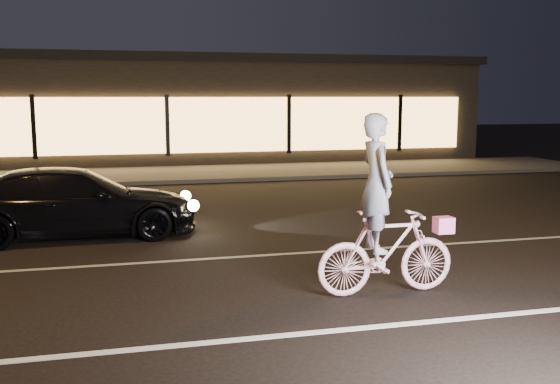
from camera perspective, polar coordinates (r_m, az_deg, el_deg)
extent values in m
plane|color=black|center=(8.44, -3.19, -9.42)|extent=(90.00, 90.00, 0.00)
cube|color=silver|center=(7.05, -0.84, -13.08)|extent=(60.00, 0.12, 0.01)
cube|color=gray|center=(10.33, -5.28, -6.01)|extent=(60.00, 0.10, 0.01)
cube|color=#383533|center=(21.09, -9.82, 1.61)|extent=(30.00, 4.00, 0.12)
cube|color=black|center=(26.93, -10.88, 7.24)|extent=(25.00, 8.00, 4.00)
cube|color=black|center=(26.96, -11.00, 11.60)|extent=(25.40, 8.40, 0.30)
cube|color=#F7B356|center=(22.85, -10.27, 6.02)|extent=(23.00, 0.15, 2.00)
cube|color=black|center=(22.92, -21.60, 5.56)|extent=(0.15, 0.08, 2.20)
cube|color=black|center=(22.77, -10.26, 6.01)|extent=(0.15, 0.08, 2.20)
cube|color=black|center=(23.50, 0.82, 6.23)|extent=(0.15, 0.08, 2.20)
cube|color=black|center=(25.02, 10.89, 6.22)|extent=(0.15, 0.08, 2.20)
imported|color=#DC4674|center=(8.45, 9.71, -5.42)|extent=(1.92, 0.54, 1.15)
imported|color=silver|center=(8.21, 8.82, 0.83)|extent=(0.43, 0.66, 1.81)
cube|color=#FF4C91|center=(8.74, 14.73, -2.94)|extent=(0.24, 0.20, 0.22)
imported|color=black|center=(12.32, -18.27, -0.93)|extent=(4.54, 1.94, 1.31)
sphere|color=#FFF2BF|center=(12.99, -8.63, -0.35)|extent=(0.22, 0.22, 0.22)
sphere|color=#FFF2BF|center=(11.82, -7.93, -1.24)|extent=(0.22, 0.22, 0.22)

